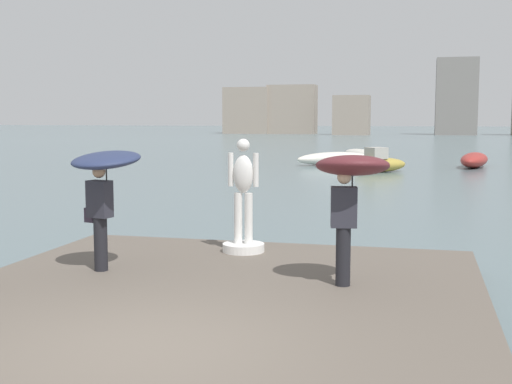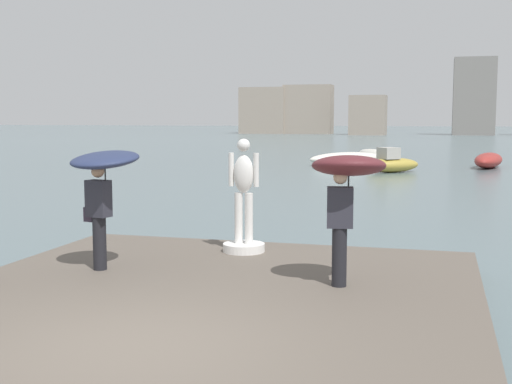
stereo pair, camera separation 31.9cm
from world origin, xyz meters
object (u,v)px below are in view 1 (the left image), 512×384
Objects in this scene: statue_white_figure at (243,210)px; boat_rightward at (335,158)px; boat_near at (360,153)px; onlooker_right at (350,179)px; boat_far at (474,160)px; boat_mid at (379,163)px; onlooker_left at (104,175)px.

statue_white_figure is 0.44× the size of boat_rightward.
boat_near is (-1.14, 37.43, -0.87)m from statue_white_figure.
onlooker_right is 39.68m from boat_near.
onlooker_right is 0.42× the size of boat_rightward.
boat_far is at bearing -47.45° from boat_near.
statue_white_figure reaches higher than boat_near.
boat_near is at bearing 91.74° from statue_white_figure.
boat_mid is 7.18m from boat_far.
onlooker_right is at bearing -97.32° from boat_far.
boat_far is (6.22, 29.41, -0.75)m from statue_white_figure.
boat_near is at bearing 99.43° from boat_mid.
onlooker_right is 26.62m from boat_mid.
onlooker_left is 32.50m from boat_far.
onlooker_left reaches higher than boat_mid.
statue_white_figure is at bearing 49.31° from onlooker_left.
onlooker_right reaches higher than boat_near.
onlooker_right is 0.35× the size of boat_near.
boat_mid is at bearing -58.77° from boat_rightward.
boat_mid is 0.68× the size of boat_far.
boat_rightward is (-2.01, 29.47, -0.78)m from statue_white_figure.
statue_white_figure is 3.11m from onlooker_right.
boat_mid is (-1.17, 26.55, -1.52)m from onlooker_right.
boat_far is 8.24m from boat_rightward.
boat_mid is (1.01, 24.48, -0.71)m from statue_white_figure.
boat_far is (5.21, 4.93, -0.04)m from boat_mid.
statue_white_figure is 29.55m from boat_rightward.
boat_far reaches higher than boat_rightward.
statue_white_figure is 1.05× the size of onlooker_left.
onlooker_left reaches higher than onlooker_right.
boat_mid is at bearing -136.57° from boat_far.
boat_near is 1.70× the size of boat_mid.
onlooker_left is 0.60× the size of boat_mid.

